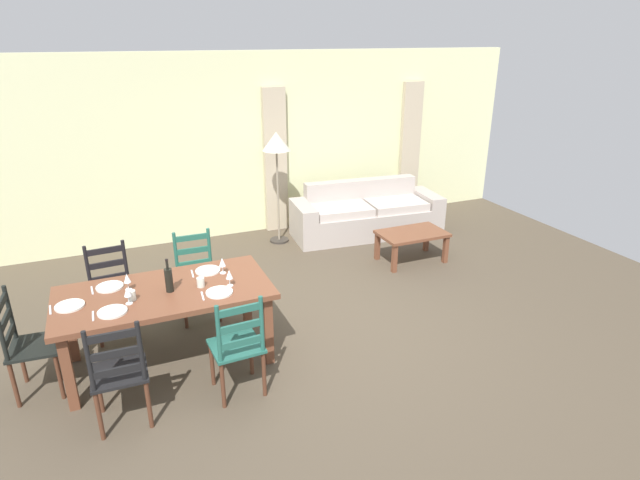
{
  "coord_description": "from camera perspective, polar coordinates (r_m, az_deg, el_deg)",
  "views": [
    {
      "loc": [
        -1.77,
        -4.34,
        2.91
      ],
      "look_at": [
        0.36,
        0.69,
        0.75
      ],
      "focal_mm": 29.27,
      "sensor_mm": 36.0,
      "label": 1
    }
  ],
  "objects": [
    {
      "name": "dining_chair_near_left",
      "position": [
        4.42,
        -21.11,
        -13.46
      ],
      "size": [
        0.43,
        0.41,
        0.96
      ],
      "color": "black",
      "rests_on": "ground_plane"
    },
    {
      "name": "dining_chair_near_right",
      "position": [
        4.51,
        -8.98,
        -11.39
      ],
      "size": [
        0.44,
        0.42,
        0.96
      ],
      "color": "#225B4E",
      "rests_on": "ground_plane"
    },
    {
      "name": "wine_bottle",
      "position": [
        4.87,
        -16.2,
        -4.16
      ],
      "size": [
        0.07,
        0.07,
        0.32
      ],
      "color": "black",
      "rests_on": "dining_table"
    },
    {
      "name": "fork_far_left",
      "position": [
        5.17,
        -23.65,
        -5.06
      ],
      "size": [
        0.03,
        0.17,
        0.01
      ],
      "primitive_type": "cube",
      "rotation": [
        0.0,
        0.0,
        0.06
      ],
      "color": "silver",
      "rests_on": "dining_table"
    },
    {
      "name": "coffee_cup_primary",
      "position": [
        4.91,
        -12.92,
        -4.53
      ],
      "size": [
        0.07,
        0.07,
        0.09
      ],
      "primitive_type": "cylinder",
      "color": "silver",
      "rests_on": "dining_table"
    },
    {
      "name": "fork_head_west",
      "position": [
        4.97,
        -27.4,
        -6.8
      ],
      "size": [
        0.03,
        0.17,
        0.01
      ],
      "primitive_type": "cube",
      "rotation": [
        0.0,
        0.0,
        0.07
      ],
      "color": "silver",
      "rests_on": "dining_table"
    },
    {
      "name": "dinner_plate_far_left",
      "position": [
        5.16,
        -22.01,
        -4.77
      ],
      "size": [
        0.24,
        0.24,
        0.02
      ],
      "primitive_type": "cylinder",
      "color": "white",
      "rests_on": "dining_table"
    },
    {
      "name": "dining_table",
      "position": [
        4.99,
        -16.58,
        -6.19
      ],
      "size": [
        1.9,
        0.96,
        0.75
      ],
      "color": "brown",
      "rests_on": "ground_plane"
    },
    {
      "name": "dinner_plate_near_left",
      "position": [
        4.71,
        -21.75,
        -7.3
      ],
      "size": [
        0.24,
        0.24,
        0.02
      ],
      "primitive_type": "cylinder",
      "color": "white",
      "rests_on": "dining_table"
    },
    {
      "name": "dining_chair_far_right",
      "position": [
        5.8,
        -13.34,
        -3.84
      ],
      "size": [
        0.43,
        0.41,
        0.96
      ],
      "color": "#235D4C",
      "rests_on": "ground_plane"
    },
    {
      "name": "couch",
      "position": [
        8.14,
        4.98,
        2.73
      ],
      "size": [
        2.34,
        1.0,
        0.8
      ],
      "color": "#ADA199",
      "rests_on": "ground_plane"
    },
    {
      "name": "fork_near_left",
      "position": [
        4.72,
        -23.56,
        -7.62
      ],
      "size": [
        0.02,
        0.17,
        0.01
      ],
      "primitive_type": "cube",
      "rotation": [
        0.0,
        0.0,
        -0.0
      ],
      "color": "silver",
      "rests_on": "dining_table"
    },
    {
      "name": "fork_far_right",
      "position": [
        5.2,
        -13.77,
        -3.6
      ],
      "size": [
        0.03,
        0.17,
        0.01
      ],
      "primitive_type": "cube",
      "rotation": [
        0.0,
        0.0,
        -0.07
      ],
      "color": "silver",
      "rests_on": "dining_table"
    },
    {
      "name": "fork_near_right",
      "position": [
        4.75,
        -12.71,
        -5.99
      ],
      "size": [
        0.03,
        0.17,
        0.01
      ],
      "primitive_type": "cube",
      "rotation": [
        0.0,
        0.0,
        -0.08
      ],
      "color": "silver",
      "rests_on": "dining_table"
    },
    {
      "name": "coffee_table",
      "position": [
        7.17,
        10.02,
        0.37
      ],
      "size": [
        0.9,
        0.56,
        0.42
      ],
      "color": "brown",
      "rests_on": "ground_plane"
    },
    {
      "name": "curtain_panel_right",
      "position": [
        9.11,
        9.8,
        9.81
      ],
      "size": [
        0.35,
        0.08,
        2.2
      ],
      "primitive_type": "cube",
      "color": "#BDAD90",
      "rests_on": "ground_plane"
    },
    {
      "name": "wine_glass_near_right",
      "position": [
        4.84,
        -9.89,
        -3.79
      ],
      "size": [
        0.06,
        0.06,
        0.16
      ],
      "color": "white",
      "rests_on": "dining_table"
    },
    {
      "name": "wine_glass_near_left",
      "position": [
        4.76,
        -20.3,
        -5.38
      ],
      "size": [
        0.06,
        0.06,
        0.16
      ],
      "color": "white",
      "rests_on": "dining_table"
    },
    {
      "name": "dinner_plate_near_right",
      "position": [
        4.77,
        -10.95,
        -5.64
      ],
      "size": [
        0.24,
        0.24,
        0.02
      ],
      "primitive_type": "cylinder",
      "color": "white",
      "rests_on": "dining_table"
    },
    {
      "name": "ground_plane",
      "position": [
        5.52,
        -0.67,
        -10.34
      ],
      "size": [
        9.6,
        9.6,
        0.02
      ],
      "primitive_type": "cube",
      "color": "#4C4132"
    },
    {
      "name": "dining_chair_far_left",
      "position": [
        5.73,
        -21.81,
        -5.21
      ],
      "size": [
        0.45,
        0.43,
        0.96
      ],
      "color": "black",
      "rests_on": "ground_plane"
    },
    {
      "name": "coffee_cup_secondary",
      "position": [
        4.84,
        -19.9,
        -5.73
      ],
      "size": [
        0.07,
        0.07,
        0.09
      ],
      "primitive_type": "cylinder",
      "color": "silver",
      "rests_on": "dining_table"
    },
    {
      "name": "curtain_panel_left",
      "position": [
        8.09,
        -4.89,
        8.58
      ],
      "size": [
        0.35,
        0.08,
        2.2
      ],
      "primitive_type": "cube",
      "color": "#BDAD90",
      "rests_on": "ground_plane"
    },
    {
      "name": "dining_chair_head_west",
      "position": [
        5.12,
        -29.36,
        -9.89
      ],
      "size": [
        0.43,
        0.45,
        0.96
      ],
      "color": "black",
      "rests_on": "ground_plane"
    },
    {
      "name": "wine_glass_far_right",
      "position": [
        5.11,
        -10.64,
        -2.45
      ],
      "size": [
        0.06,
        0.06,
        0.16
      ],
      "color": "white",
      "rests_on": "dining_table"
    },
    {
      "name": "standing_lamp",
      "position": [
        7.49,
        -4.78,
        9.96
      ],
      "size": [
        0.4,
        0.4,
        1.64
      ],
      "color": "#332D28",
      "rests_on": "ground_plane"
    },
    {
      "name": "dinner_plate_far_right",
      "position": [
        5.22,
        -12.16,
        -3.29
      ],
      "size": [
        0.24,
        0.24,
        0.02
      ],
      "primitive_type": "cylinder",
      "color": "white",
      "rests_on": "dining_table"
    },
    {
      "name": "wine_glass_far_left",
      "position": [
        5.01,
        -20.34,
        -4.0
      ],
      "size": [
        0.06,
        0.06,
        0.16
      ],
      "color": "white",
      "rests_on": "dining_table"
    },
    {
      "name": "wall_far",
      "position": [
        8.0,
        -9.89,
        10.02
      ],
      "size": [
        9.6,
        0.16,
        2.7
      ],
      "primitive_type": "cube",
      "color": "beige",
      "rests_on": "ground_plane"
    },
    {
      "name": "dinner_plate_head_west",
      "position": [
        4.95,
        -25.69,
        -6.51
      ],
      "size": [
        0.24,
        0.24,
        0.02
      ],
      "primitive_type": "cylinder",
      "color": "white",
      "rests_on": "dining_table"
    }
  ]
}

